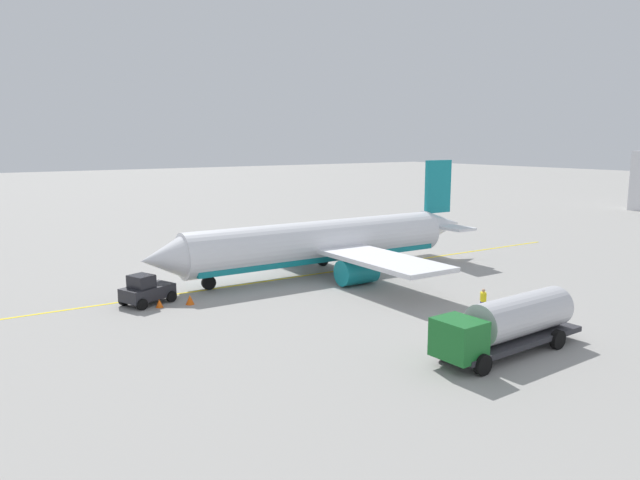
{
  "coord_description": "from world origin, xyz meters",
  "views": [
    {
      "loc": [
        29.04,
        42.29,
        11.62
      ],
      "look_at": [
        0.0,
        0.0,
        3.0
      ],
      "focal_mm": 33.37,
      "sensor_mm": 36.0,
      "label": 1
    }
  ],
  "objects_px": {
    "refueling_worker": "(483,301)",
    "safety_cone_wingtip": "(190,300)",
    "airplane": "(325,243)",
    "safety_cone_nose": "(159,303)",
    "pushback_tug": "(146,290)",
    "fuel_tanker": "(508,323)"
  },
  "relations": [
    {
      "from": "airplane",
      "to": "pushback_tug",
      "type": "height_order",
      "value": "airplane"
    },
    {
      "from": "refueling_worker",
      "to": "safety_cone_wingtip",
      "type": "relative_size",
      "value": 2.45
    },
    {
      "from": "airplane",
      "to": "safety_cone_nose",
      "type": "relative_size",
      "value": 55.62
    },
    {
      "from": "pushback_tug",
      "to": "safety_cone_nose",
      "type": "distance_m",
      "value": 1.62
    },
    {
      "from": "refueling_worker",
      "to": "safety_cone_nose",
      "type": "height_order",
      "value": "refueling_worker"
    },
    {
      "from": "airplane",
      "to": "safety_cone_nose",
      "type": "height_order",
      "value": "airplane"
    },
    {
      "from": "fuel_tanker",
      "to": "airplane",
      "type": "bearing_deg",
      "value": -98.24
    },
    {
      "from": "airplane",
      "to": "safety_cone_nose",
      "type": "xyz_separation_m",
      "value": [
        15.94,
        2.5,
        -2.38
      ]
    },
    {
      "from": "airplane",
      "to": "fuel_tanker",
      "type": "height_order",
      "value": "airplane"
    },
    {
      "from": "airplane",
      "to": "refueling_worker",
      "type": "height_order",
      "value": "airplane"
    },
    {
      "from": "fuel_tanker",
      "to": "safety_cone_nose",
      "type": "bearing_deg",
      "value": -57.24
    },
    {
      "from": "airplane",
      "to": "refueling_worker",
      "type": "distance_m",
      "value": 16.54
    },
    {
      "from": "fuel_tanker",
      "to": "safety_cone_wingtip",
      "type": "height_order",
      "value": "fuel_tanker"
    },
    {
      "from": "safety_cone_nose",
      "to": "airplane",
      "type": "bearing_deg",
      "value": -171.1
    },
    {
      "from": "fuel_tanker",
      "to": "pushback_tug",
      "type": "height_order",
      "value": "fuel_tanker"
    },
    {
      "from": "fuel_tanker",
      "to": "safety_cone_nose",
      "type": "height_order",
      "value": "fuel_tanker"
    },
    {
      "from": "airplane",
      "to": "pushback_tug",
      "type": "xyz_separation_m",
      "value": [
        16.38,
        1.11,
        -1.66
      ]
    },
    {
      "from": "refueling_worker",
      "to": "safety_cone_wingtip",
      "type": "bearing_deg",
      "value": -40.6
    },
    {
      "from": "safety_cone_wingtip",
      "to": "pushback_tug",
      "type": "bearing_deg",
      "value": -36.7
    },
    {
      "from": "airplane",
      "to": "pushback_tug",
      "type": "distance_m",
      "value": 16.5
    },
    {
      "from": "airplane",
      "to": "safety_cone_wingtip",
      "type": "distance_m",
      "value": 14.37
    },
    {
      "from": "safety_cone_nose",
      "to": "safety_cone_wingtip",
      "type": "bearing_deg",
      "value": 166.72
    }
  ]
}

